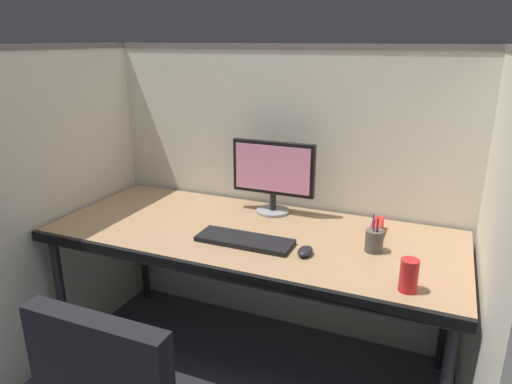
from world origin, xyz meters
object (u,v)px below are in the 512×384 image
keyboard_main (245,240)px  computer_mouse (305,251)px  pen_cup (374,241)px  monitor_center (272,172)px  desk (251,242)px  soda_can (409,275)px  red_stapler (377,227)px

keyboard_main → computer_mouse: size_ratio=4.48×
computer_mouse → keyboard_main: bearing=177.0°
computer_mouse → pen_cup: 0.30m
monitor_center → keyboard_main: 0.45m
monitor_center → pen_cup: size_ratio=2.67×
desk → soda_can: size_ratio=15.57×
keyboard_main → desk: bearing=99.6°
red_stapler → soda_can: 0.52m
monitor_center → red_stapler: 0.58m
desk → monitor_center: size_ratio=4.42×
pen_cup → monitor_center: bearing=154.5°
desk → keyboard_main: keyboard_main is taller
soda_can → pen_cup: pen_cup is taller
monitor_center → computer_mouse: monitor_center is taller
monitor_center → soda_can: (0.73, -0.55, -0.15)m
keyboard_main → monitor_center: bearing=93.4°
computer_mouse → soda_can: 0.44m
pen_cup → soda_can: bearing=-59.8°
monitor_center → computer_mouse: 0.55m
desk → computer_mouse: (0.30, -0.13, 0.07)m
computer_mouse → soda_can: (0.42, -0.14, 0.04)m
red_stapler → computer_mouse: bearing=-124.3°
desk → computer_mouse: 0.33m
pen_cup → desk: bearing=-178.0°
monitor_center → computer_mouse: bearing=-53.6°
computer_mouse → red_stapler: (0.24, 0.35, 0.01)m
keyboard_main → pen_cup: 0.56m
desk → pen_cup: bearing=2.0°
computer_mouse → soda_can: bearing=-17.9°
computer_mouse → pen_cup: size_ratio=0.60×
red_stapler → soda_can: size_ratio=1.23×
soda_can → pen_cup: 0.33m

